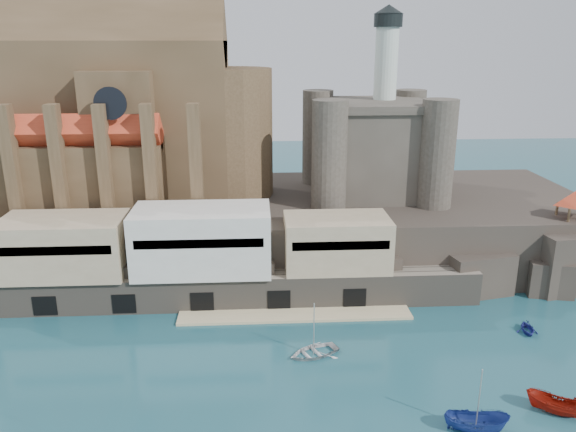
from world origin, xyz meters
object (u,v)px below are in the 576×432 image
(castle_keep, at_px, (373,143))
(pavilion, at_px, (576,199))
(church, at_px, (117,120))
(boat_2, at_px, (475,430))

(castle_keep, height_order, pavilion, castle_keep)
(castle_keep, bearing_deg, church, 178.89)
(boat_2, bearing_deg, church, 50.55)
(castle_keep, relative_size, boat_2, 5.02)
(castle_keep, height_order, boat_2, castle_keep)
(church, bearing_deg, castle_keep, -1.11)
(church, relative_size, pavilion, 7.34)
(castle_keep, bearing_deg, pavilion, -30.18)
(church, xyz_separation_m, castle_keep, (40.21, -0.78, -3.81))
(castle_keep, xyz_separation_m, boat_2, (0.82, -46.34, -18.31))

